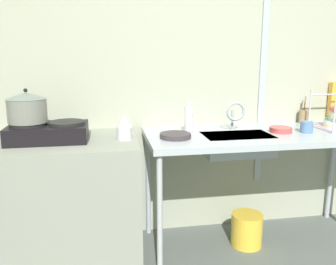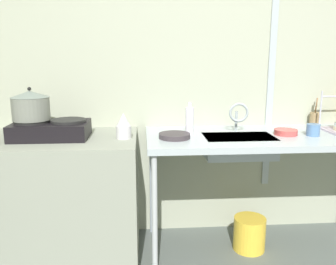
{
  "view_description": "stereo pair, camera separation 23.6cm",
  "coord_description": "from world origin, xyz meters",
  "px_view_note": "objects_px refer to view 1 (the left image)",
  "views": [
    {
      "loc": [
        -0.72,
        -0.78,
        1.38
      ],
      "look_at": [
        -0.32,
        1.49,
        0.87
      ],
      "focal_mm": 37.74,
      "sensor_mm": 36.0,
      "label": 1
    },
    {
      "loc": [
        -0.48,
        -0.81,
        1.38
      ],
      "look_at": [
        -0.32,
        1.49,
        0.87
      ],
      "focal_mm": 37.74,
      "sensor_mm": 36.0,
      "label": 2
    }
  ],
  "objects_px": {
    "bucket_on_floor": "(247,230)",
    "sink_basin": "(237,144)",
    "pot_on_left_burner": "(27,107)",
    "utensil_jar": "(304,116)",
    "small_bowl_on_drainboard": "(281,130)",
    "cup_by_rack": "(307,127)",
    "bottle_by_sink": "(189,120)",
    "frying_pan": "(175,136)",
    "percolator": "(124,127)",
    "faucet": "(235,113)",
    "stove": "(48,132)"
  },
  "relations": [
    {
      "from": "stove",
      "to": "sink_basin",
      "type": "xyz_separation_m",
      "value": [
        1.24,
        -0.04,
        -0.13
      ]
    },
    {
      "from": "pot_on_left_burner",
      "to": "small_bowl_on_drainboard",
      "type": "bearing_deg",
      "value": -0.48
    },
    {
      "from": "bottle_by_sink",
      "to": "utensil_jar",
      "type": "relative_size",
      "value": 1.03
    },
    {
      "from": "cup_by_rack",
      "to": "faucet",
      "type": "bearing_deg",
      "value": 164.45
    },
    {
      "from": "small_bowl_on_drainboard",
      "to": "bucket_on_floor",
      "type": "height_order",
      "value": "small_bowl_on_drainboard"
    },
    {
      "from": "pot_on_left_burner",
      "to": "small_bowl_on_drainboard",
      "type": "height_order",
      "value": "pot_on_left_burner"
    },
    {
      "from": "small_bowl_on_drainboard",
      "to": "utensil_jar",
      "type": "bearing_deg",
      "value": 40.17
    },
    {
      "from": "stove",
      "to": "small_bowl_on_drainboard",
      "type": "distance_m",
      "value": 1.57
    },
    {
      "from": "sink_basin",
      "to": "small_bowl_on_drainboard",
      "type": "bearing_deg",
      "value": 5.26
    },
    {
      "from": "bucket_on_floor",
      "to": "cup_by_rack",
      "type": "bearing_deg",
      "value": -6.18
    },
    {
      "from": "pot_on_left_burner",
      "to": "cup_by_rack",
      "type": "bearing_deg",
      "value": -1.75
    },
    {
      "from": "utensil_jar",
      "to": "bucket_on_floor",
      "type": "xyz_separation_m",
      "value": [
        -0.56,
        -0.29,
        -0.78
      ]
    },
    {
      "from": "bottle_by_sink",
      "to": "utensil_jar",
      "type": "distance_m",
      "value": 1.03
    },
    {
      "from": "frying_pan",
      "to": "bucket_on_floor",
      "type": "bearing_deg",
      "value": 5.02
    },
    {
      "from": "sink_basin",
      "to": "frying_pan",
      "type": "height_order",
      "value": "frying_pan"
    },
    {
      "from": "faucet",
      "to": "utensil_jar",
      "type": "height_order",
      "value": "utensil_jar"
    },
    {
      "from": "faucet",
      "to": "bottle_by_sink",
      "type": "height_order",
      "value": "bottle_by_sink"
    },
    {
      "from": "percolator",
      "to": "cup_by_rack",
      "type": "height_order",
      "value": "percolator"
    },
    {
      "from": "sink_basin",
      "to": "small_bowl_on_drainboard",
      "type": "relative_size",
      "value": 2.98
    },
    {
      "from": "pot_on_left_burner",
      "to": "bucket_on_floor",
      "type": "distance_m",
      "value": 1.75
    },
    {
      "from": "sink_basin",
      "to": "frying_pan",
      "type": "xyz_separation_m",
      "value": [
        -0.43,
        -0.02,
        0.08
      ]
    },
    {
      "from": "small_bowl_on_drainboard",
      "to": "percolator",
      "type": "bearing_deg",
      "value": -178.49
    },
    {
      "from": "frying_pan",
      "to": "small_bowl_on_drainboard",
      "type": "distance_m",
      "value": 0.77
    },
    {
      "from": "sink_basin",
      "to": "cup_by_rack",
      "type": "distance_m",
      "value": 0.51
    },
    {
      "from": "sink_basin",
      "to": "bottle_by_sink",
      "type": "relative_size",
      "value": 2.11
    },
    {
      "from": "pot_on_left_burner",
      "to": "utensil_jar",
      "type": "distance_m",
      "value": 2.06
    },
    {
      "from": "small_bowl_on_drainboard",
      "to": "pot_on_left_burner",
      "type": "bearing_deg",
      "value": 179.52
    },
    {
      "from": "percolator",
      "to": "sink_basin",
      "type": "bearing_deg",
      "value": -0.12
    },
    {
      "from": "pot_on_left_burner",
      "to": "utensil_jar",
      "type": "relative_size",
      "value": 1.12
    },
    {
      "from": "percolator",
      "to": "cup_by_rack",
      "type": "distance_m",
      "value": 1.27
    },
    {
      "from": "faucet",
      "to": "small_bowl_on_drainboard",
      "type": "bearing_deg",
      "value": -16.35
    },
    {
      "from": "sink_basin",
      "to": "bucket_on_floor",
      "type": "distance_m",
      "value": 0.67
    },
    {
      "from": "faucet",
      "to": "bucket_on_floor",
      "type": "height_order",
      "value": "faucet"
    },
    {
      "from": "faucet",
      "to": "frying_pan",
      "type": "relative_size",
      "value": 1.03
    },
    {
      "from": "percolator",
      "to": "utensil_jar",
      "type": "relative_size",
      "value": 0.78
    },
    {
      "from": "bucket_on_floor",
      "to": "sink_basin",
      "type": "bearing_deg",
      "value": -165.63
    },
    {
      "from": "frying_pan",
      "to": "cup_by_rack",
      "type": "xyz_separation_m",
      "value": [
        0.94,
        0.01,
        0.02
      ]
    },
    {
      "from": "stove",
      "to": "pot_on_left_burner",
      "type": "xyz_separation_m",
      "value": [
        -0.12,
        -0.0,
        0.16
      ]
    },
    {
      "from": "percolator",
      "to": "bottle_by_sink",
      "type": "height_order",
      "value": "bottle_by_sink"
    },
    {
      "from": "percolator",
      "to": "frying_pan",
      "type": "distance_m",
      "value": 0.34
    },
    {
      "from": "cup_by_rack",
      "to": "small_bowl_on_drainboard",
      "type": "bearing_deg",
      "value": 165.92
    },
    {
      "from": "faucet",
      "to": "small_bowl_on_drainboard",
      "type": "relative_size",
      "value": 1.35
    },
    {
      "from": "pot_on_left_burner",
      "to": "sink_basin",
      "type": "xyz_separation_m",
      "value": [
        1.35,
        -0.04,
        -0.28
      ]
    },
    {
      "from": "pot_on_left_burner",
      "to": "bucket_on_floor",
      "type": "bearing_deg",
      "value": -0.59
    },
    {
      "from": "cup_by_rack",
      "to": "bucket_on_floor",
      "type": "bearing_deg",
      "value": 173.82
    },
    {
      "from": "bucket_on_floor",
      "to": "frying_pan",
      "type": "bearing_deg",
      "value": -174.98
    },
    {
      "from": "pot_on_left_burner",
      "to": "faucet",
      "type": "distance_m",
      "value": 1.38
    },
    {
      "from": "small_bowl_on_drainboard",
      "to": "bucket_on_floor",
      "type": "distance_m",
      "value": 0.78
    },
    {
      "from": "cup_by_rack",
      "to": "utensil_jar",
      "type": "xyz_separation_m",
      "value": [
        0.18,
        0.33,
        0.01
      ]
    },
    {
      "from": "cup_by_rack",
      "to": "bottle_by_sink",
      "type": "bearing_deg",
      "value": 173.32
    }
  ]
}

